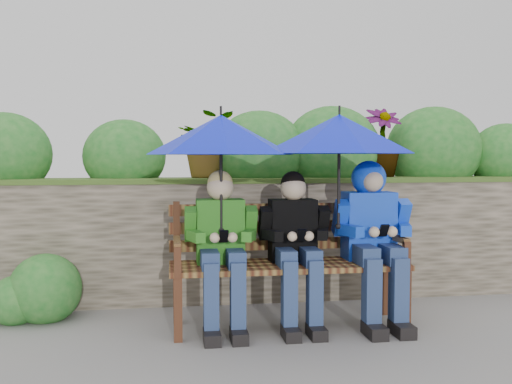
{
  "coord_description": "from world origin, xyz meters",
  "views": [
    {
      "loc": [
        -0.62,
        -4.01,
        1.21
      ],
      "look_at": [
        0.0,
        0.1,
        0.95
      ],
      "focal_mm": 40.0,
      "sensor_mm": 36.0,
      "label": 1
    }
  ],
  "objects": [
    {
      "name": "boy_left",
      "position": [
        -0.27,
        -0.11,
        0.62
      ],
      "size": [
        0.5,
        0.58,
        1.11
      ],
      "color": "#185916",
      "rests_on": "ground"
    },
    {
      "name": "park_bench",
      "position": [
        0.2,
        -0.03,
        0.5
      ],
      "size": [
        1.68,
        0.49,
        0.89
      ],
      "color": "#422415",
      "rests_on": "ground"
    },
    {
      "name": "boy_right",
      "position": [
        0.82,
        -0.1,
        0.69
      ],
      "size": [
        0.55,
        0.66,
        1.18
      ],
      "color": "#0031C0",
      "rests_on": "ground"
    },
    {
      "name": "garden_backdrop",
      "position": [
        0.01,
        1.6,
        0.63
      ],
      "size": [
        8.0,
        2.86,
        1.84
      ],
      "color": "#443F32",
      "rests_on": "ground"
    },
    {
      "name": "umbrella_right",
      "position": [
        0.56,
        -0.13,
        1.37
      ],
      "size": [
        1.1,
        1.1,
        0.87
      ],
      "color": "#0010C3",
      "rests_on": "ground"
    },
    {
      "name": "boy_middle",
      "position": [
        0.25,
        -0.11,
        0.62
      ],
      "size": [
        0.49,
        0.57,
        1.1
      ],
      "color": "black",
      "rests_on": "ground"
    },
    {
      "name": "umbrella_left",
      "position": [
        -0.27,
        -0.1,
        1.36
      ],
      "size": [
        1.02,
        1.02,
        0.88
      ],
      "color": "#0010C3",
      "rests_on": "ground"
    },
    {
      "name": "ground",
      "position": [
        0.0,
        0.0,
        0.0
      ],
      "size": [
        60.0,
        60.0,
        0.0
      ],
      "primitive_type": "plane",
      "color": "slate",
      "rests_on": "ground"
    }
  ]
}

